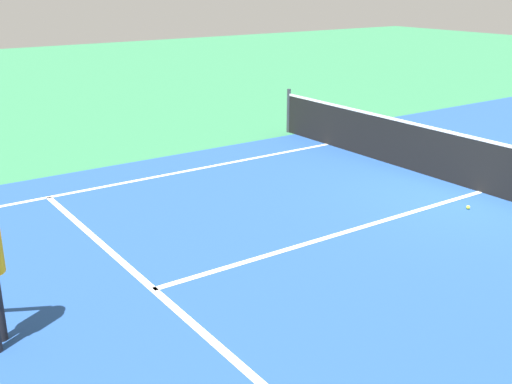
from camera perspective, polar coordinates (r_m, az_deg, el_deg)
The scene contains 7 objects.
ground_plane at distance 11.70m, azimuth 19.96°, elevation 0.01°, with size 60.00×60.00×0.00m, color #337F51.
court_surface_inbounds at distance 11.70m, azimuth 19.97°, elevation 0.01°, with size 10.62×24.40×0.00m, color #234C93.
line_sideline_left at distance 11.43m, azimuth -16.42°, elevation -0.03°, with size 0.10×11.89×0.01m, color white.
line_service_near at distance 7.73m, azimuth -9.43°, elevation -8.83°, with size 8.22×0.10×0.01m, color white.
line_center_service at distance 9.39m, azimuth 8.43°, elevation -3.61°, with size 0.10×6.40×0.01m, color white.
net at distance 11.56m, azimuth 20.24°, elevation 2.31°, with size 11.26×0.09×1.07m.
tennis_ball_near_net at distance 10.75m, azimuth 18.97°, elevation -1.35°, with size 0.07×0.07×0.07m, color #CCE033.
Camera 1 is at (6.24, -9.23, 3.58)m, focal length 43.41 mm.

